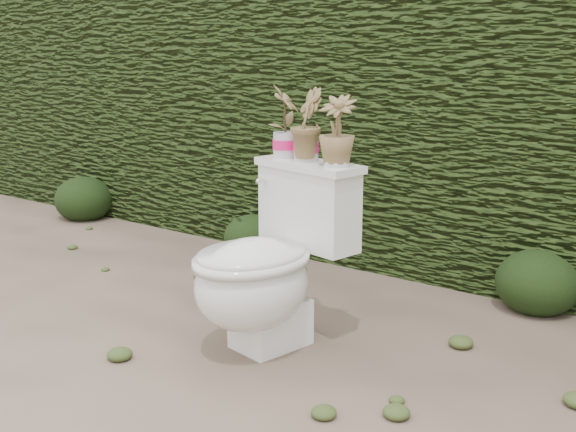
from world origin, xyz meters
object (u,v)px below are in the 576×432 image
Objects in this scene: potted_plant_left at (285,123)px; potted_plant_center at (306,126)px; toilet at (267,267)px; potted_plant_right at (337,133)px.

potted_plant_left is 1.01× the size of potted_plant_center.
potted_plant_right reaches higher than toilet.
toilet is at bearing -176.03° from potted_plant_left.
potted_plant_center is 1.08× the size of potted_plant_right.
potted_plant_right is at bearing -118.31° from potted_plant_left.
potted_plant_left is at bearing 156.31° from potted_plant_right.
potted_plant_left is at bearing 122.28° from toilet.
potted_plant_left reaches higher than toilet.
toilet is 2.63× the size of potted_plant_center.
potted_plant_left is 1.10× the size of potted_plant_right.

